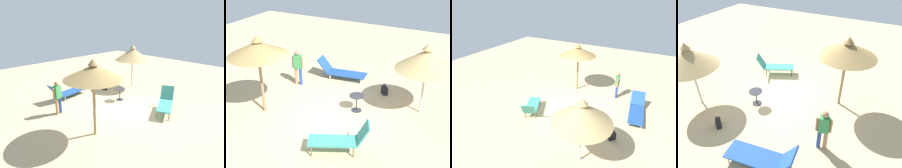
{
  "view_description": "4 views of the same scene",
  "coord_description": "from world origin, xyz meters",
  "views": [
    {
      "loc": [
        6.09,
        5.39,
        4.06
      ],
      "look_at": [
        0.82,
        0.02,
        1.48
      ],
      "focal_mm": 31.18,
      "sensor_mm": 36.0,
      "label": 1
    },
    {
      "loc": [
        -4.53,
        7.86,
        5.79
      ],
      "look_at": [
        -0.23,
        -0.47,
        1.17
      ],
      "focal_mm": 49.71,
      "sensor_mm": 36.0,
      "label": 2
    },
    {
      "loc": [
        -7.61,
        -3.89,
        5.62
      ],
      "look_at": [
        0.21,
        0.38,
        1.22
      ],
      "focal_mm": 31.67,
      "sensor_mm": 36.0,
      "label": 3
    },
    {
      "loc": [
        3.33,
        -5.94,
        5.3
      ],
      "look_at": [
        0.54,
        -0.49,
        1.06
      ],
      "focal_mm": 32.47,
      "sensor_mm": 36.0,
      "label": 4
    }
  ],
  "objects": [
    {
      "name": "ground",
      "position": [
        0.0,
        0.0,
        -0.05
      ],
      "size": [
        24.0,
        24.0,
        0.1
      ],
      "primitive_type": "cube",
      "color": "tan"
    },
    {
      "name": "parasol_umbrella_far_right",
      "position": [
        2.2,
        0.55,
        2.35
      ],
      "size": [
        2.04,
        2.04,
        2.81
      ],
      "color": "olive",
      "rests_on": "ground"
    },
    {
      "name": "parasol_umbrella_front",
      "position": [
        -2.78,
        -1.91,
        2.01
      ],
      "size": [
        2.07,
        2.07,
        2.57
      ],
      "color": "#B2B2B7",
      "rests_on": "ground"
    },
    {
      "name": "lounge_chair_near_left",
      "position": [
        1.04,
        -3.15,
        0.35
      ],
      "size": [
        2.18,
        0.94,
        0.87
      ],
      "color": "#1E478C",
      "rests_on": "ground"
    },
    {
      "name": "lounge_chair_back",
      "position": [
        -1.29,
        1.35,
        0.45
      ],
      "size": [
        1.85,
        1.29,
        0.97
      ],
      "color": "teal",
      "rests_on": "ground"
    },
    {
      "name": "person_standing_far_left",
      "position": [
        2.32,
        -1.81,
        0.85
      ],
      "size": [
        0.48,
        0.29,
        1.51
      ],
      "color": "navy",
      "rests_on": "ground"
    },
    {
      "name": "handbag",
      "position": [
        -1.18,
        -2.61,
        0.18
      ],
      "size": [
        0.32,
        0.32,
        0.48
      ],
      "color": "black",
      "rests_on": "ground"
    },
    {
      "name": "side_table_round",
      "position": [
        -0.72,
        -0.96,
        0.42
      ],
      "size": [
        0.53,
        0.53,
        0.62
      ],
      "color": "#2D2D33",
      "rests_on": "ground"
    }
  ]
}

